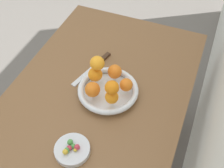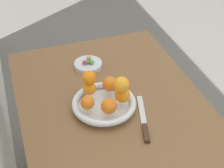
{
  "view_description": "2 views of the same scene",
  "coord_description": "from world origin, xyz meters",
  "px_view_note": "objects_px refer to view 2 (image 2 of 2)",
  "views": [
    {
      "loc": [
        0.72,
        0.35,
        1.68
      ],
      "look_at": [
        0.03,
        0.07,
        0.83
      ],
      "focal_mm": 45.0,
      "sensor_mm": 36.0,
      "label": 1
    },
    {
      "loc": [
        -0.98,
        0.35,
        1.68
      ],
      "look_at": [
        -0.01,
        0.02,
        0.88
      ],
      "focal_mm": 55.0,
      "sensor_mm": 36.0,
      "label": 2
    }
  ],
  "objects_px": {
    "fruit_bowl": "(104,104)",
    "orange_3": "(90,88)",
    "candy_ball_5": "(89,59)",
    "dining_table": "(115,123)",
    "orange_0": "(109,106)",
    "knife": "(144,122)",
    "candy_ball_4": "(84,62)",
    "candy_ball_2": "(85,62)",
    "candy_ball_1": "(88,62)",
    "orange_2": "(110,84)",
    "candy_ball_3": "(92,62)",
    "candy_ball_0": "(89,58)",
    "candy_ball_6": "(89,60)",
    "orange_6": "(121,84)",
    "orange_1": "(122,95)",
    "orange_5": "(89,78)",
    "orange_4": "(88,103)"
  },
  "relations": [
    {
      "from": "orange_5",
      "to": "candy_ball_0",
      "type": "height_order",
      "value": "orange_5"
    },
    {
      "from": "knife",
      "to": "dining_table",
      "type": "bearing_deg",
      "value": 33.14
    },
    {
      "from": "candy_ball_3",
      "to": "candy_ball_0",
      "type": "bearing_deg",
      "value": 2.38
    },
    {
      "from": "candy_ball_1",
      "to": "knife",
      "type": "xyz_separation_m",
      "value": [
        -0.43,
        -0.11,
        -0.03
      ]
    },
    {
      "from": "orange_6",
      "to": "candy_ball_0",
      "type": "relative_size",
      "value": 2.92
    },
    {
      "from": "candy_ball_2",
      "to": "candy_ball_1",
      "type": "bearing_deg",
      "value": -90.73
    },
    {
      "from": "orange_3",
      "to": "orange_5",
      "type": "distance_m",
      "value": 0.06
    },
    {
      "from": "dining_table",
      "to": "orange_0",
      "type": "bearing_deg",
      "value": 140.19
    },
    {
      "from": "candy_ball_6",
      "to": "orange_5",
      "type": "bearing_deg",
      "value": 165.26
    },
    {
      "from": "fruit_bowl",
      "to": "orange_5",
      "type": "bearing_deg",
      "value": 34.83
    },
    {
      "from": "candy_ball_0",
      "to": "candy_ball_2",
      "type": "xyz_separation_m",
      "value": [
        -0.03,
        0.03,
        0.0
      ]
    },
    {
      "from": "candy_ball_2",
      "to": "orange_6",
      "type": "bearing_deg",
      "value": -169.46
    },
    {
      "from": "fruit_bowl",
      "to": "candy_ball_5",
      "type": "height_order",
      "value": "candy_ball_5"
    },
    {
      "from": "orange_3",
      "to": "candy_ball_4",
      "type": "relative_size",
      "value": 3.88
    },
    {
      "from": "fruit_bowl",
      "to": "orange_5",
      "type": "distance_m",
      "value": 0.12
    },
    {
      "from": "orange_0",
      "to": "candy_ball_3",
      "type": "bearing_deg",
      "value": -5.34
    },
    {
      "from": "fruit_bowl",
      "to": "orange_6",
      "type": "relative_size",
      "value": 4.26
    },
    {
      "from": "fruit_bowl",
      "to": "candy_ball_5",
      "type": "xyz_separation_m",
      "value": [
        0.32,
        -0.03,
        0.01
      ]
    },
    {
      "from": "orange_0",
      "to": "orange_6",
      "type": "height_order",
      "value": "orange_6"
    },
    {
      "from": "candy_ball_0",
      "to": "orange_2",
      "type": "bearing_deg",
      "value": -176.89
    },
    {
      "from": "orange_1",
      "to": "candy_ball_5",
      "type": "distance_m",
      "value": 0.35
    },
    {
      "from": "candy_ball_1",
      "to": "fruit_bowl",
      "type": "bearing_deg",
      "value": 177.12
    },
    {
      "from": "fruit_bowl",
      "to": "candy_ball_5",
      "type": "distance_m",
      "value": 0.32
    },
    {
      "from": "fruit_bowl",
      "to": "candy_ball_4",
      "type": "bearing_deg",
      "value": -0.18
    },
    {
      "from": "orange_4",
      "to": "candy_ball_2",
      "type": "distance_m",
      "value": 0.33
    },
    {
      "from": "orange_6",
      "to": "candy_ball_0",
      "type": "distance_m",
      "value": 0.38
    },
    {
      "from": "orange_2",
      "to": "orange_3",
      "type": "height_order",
      "value": "orange_2"
    },
    {
      "from": "orange_4",
      "to": "candy_ball_2",
      "type": "bearing_deg",
      "value": -12.78
    },
    {
      "from": "orange_0",
      "to": "candy_ball_3",
      "type": "relative_size",
      "value": 2.83
    },
    {
      "from": "candy_ball_5",
      "to": "orange_4",
      "type": "bearing_deg",
      "value": 163.52
    },
    {
      "from": "candy_ball_4",
      "to": "candy_ball_5",
      "type": "xyz_separation_m",
      "value": [
        0.01,
        -0.03,
        0.0
      ]
    },
    {
      "from": "candy_ball_6",
      "to": "orange_6",
      "type": "bearing_deg",
      "value": -173.92
    },
    {
      "from": "orange_5",
      "to": "candy_ball_3",
      "type": "height_order",
      "value": "orange_5"
    },
    {
      "from": "orange_1",
      "to": "orange_3",
      "type": "height_order",
      "value": "orange_1"
    },
    {
      "from": "candy_ball_4",
      "to": "orange_2",
      "type": "bearing_deg",
      "value": -170.17
    },
    {
      "from": "candy_ball_5",
      "to": "candy_ball_6",
      "type": "relative_size",
      "value": 1.04
    },
    {
      "from": "orange_1",
      "to": "candy_ball_3",
      "type": "xyz_separation_m",
      "value": [
        0.31,
        0.04,
        -0.04
      ]
    },
    {
      "from": "candy_ball_0",
      "to": "candy_ball_6",
      "type": "bearing_deg",
      "value": 164.43
    },
    {
      "from": "candy_ball_0",
      "to": "candy_ball_1",
      "type": "height_order",
      "value": "candy_ball_0"
    },
    {
      "from": "candy_ball_2",
      "to": "orange_1",
      "type": "bearing_deg",
      "value": -167.78
    },
    {
      "from": "orange_0",
      "to": "dining_table",
      "type": "bearing_deg",
      "value": -39.81
    },
    {
      "from": "candy_ball_2",
      "to": "candy_ball_4",
      "type": "xyz_separation_m",
      "value": [
        0.01,
        -0.0,
        -0.0
      ]
    },
    {
      "from": "fruit_bowl",
      "to": "orange_3",
      "type": "xyz_separation_m",
      "value": [
        0.06,
        0.04,
        0.05
      ]
    },
    {
      "from": "fruit_bowl",
      "to": "orange_2",
      "type": "xyz_separation_m",
      "value": [
        0.06,
        -0.04,
        0.05
      ]
    },
    {
      "from": "fruit_bowl",
      "to": "candy_ball_0",
      "type": "distance_m",
      "value": 0.33
    },
    {
      "from": "orange_3",
      "to": "candy_ball_4",
      "type": "xyz_separation_m",
      "value": [
        0.25,
        -0.04,
        -0.04
      ]
    },
    {
      "from": "orange_1",
      "to": "candy_ball_0",
      "type": "height_order",
      "value": "orange_1"
    },
    {
      "from": "orange_0",
      "to": "candy_ball_1",
      "type": "xyz_separation_m",
      "value": [
        0.37,
        -0.02,
        -0.04
      ]
    },
    {
      "from": "fruit_bowl",
      "to": "orange_4",
      "type": "bearing_deg",
      "value": 106.13
    },
    {
      "from": "orange_6",
      "to": "candy_ball_2",
      "type": "height_order",
      "value": "orange_6"
    }
  ]
}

